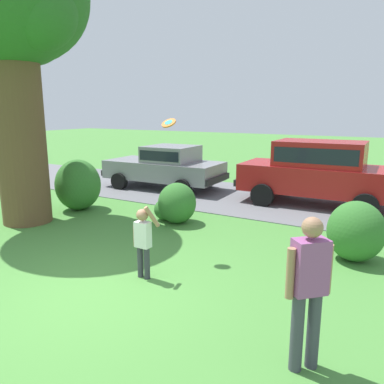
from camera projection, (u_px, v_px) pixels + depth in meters
ground_plane at (86, 294)px, 5.93m from camera, size 80.00×80.00×0.00m
driveway_strip at (256, 199)px, 12.12m from camera, size 28.00×4.40×0.02m
oak_tree_large at (14, 15)px, 8.81m from camera, size 3.68×3.68×6.92m
shrub_near_tree at (78, 185)px, 10.80m from camera, size 1.25×1.29×1.44m
shrub_centre_left at (175, 204)px, 9.61m from camera, size 1.18×0.98×1.03m
shrub_centre at (356, 231)px, 7.14m from camera, size 1.05×1.00×1.15m
parked_sedan at (166, 165)px, 13.68m from camera, size 4.46×2.21×1.56m
parked_suv at (319, 170)px, 11.24m from camera, size 4.75×2.21×1.92m
child_thrower at (143, 238)px, 6.36m from camera, size 0.46×0.26×1.29m
frisbee at (169, 123)px, 7.10m from camera, size 0.29×0.25×0.19m
adult_onlooker at (308, 286)px, 4.02m from camera, size 0.41×0.41×1.74m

